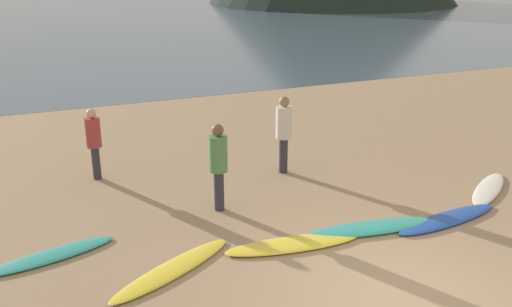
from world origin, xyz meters
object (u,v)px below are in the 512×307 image
(person_2, at_px, (94,138))
(person_1, at_px, (218,160))
(surfboard_4, at_px, (448,219))
(surfboard_1, at_px, (173,269))
(person_0, at_px, (284,128))
(surfboard_3, at_px, (373,227))
(surfboard_0, at_px, (51,256))
(surfboard_2, at_px, (293,244))
(surfboard_5, at_px, (489,189))

(person_2, bearing_deg, person_1, 177.32)
(surfboard_4, height_order, person_2, person_2)
(surfboard_1, height_order, person_0, person_0)
(surfboard_1, xyz_separation_m, person_2, (-0.54, 4.42, 0.92))
(person_2, bearing_deg, surfboard_3, -176.35)
(surfboard_3, distance_m, person_2, 6.24)
(surfboard_0, bearing_deg, surfboard_2, -31.31)
(surfboard_0, height_order, surfboard_5, surfboard_0)
(surfboard_5, bearing_deg, person_0, 109.14)
(surfboard_0, relative_size, surfboard_5, 1.03)
(surfboard_1, xyz_separation_m, surfboard_5, (7.00, 0.51, 0.00))
(person_2, bearing_deg, surfboard_5, -157.39)
(surfboard_3, distance_m, surfboard_5, 3.33)
(person_1, bearing_deg, surfboard_2, 89.45)
(surfboard_4, relative_size, person_0, 1.38)
(surfboard_5, relative_size, person_2, 1.29)
(surfboard_2, relative_size, surfboard_3, 0.95)
(surfboard_2, xyz_separation_m, person_2, (-2.65, 4.45, 0.92))
(surfboard_0, relative_size, person_0, 1.21)
(surfboard_2, xyz_separation_m, surfboard_3, (1.61, -0.03, 0.01))
(surfboard_0, xyz_separation_m, surfboard_5, (8.74, -0.68, -0.00))
(surfboard_1, relative_size, surfboard_3, 0.97)
(person_0, bearing_deg, surfboard_5, 129.62)
(surfboard_3, xyz_separation_m, person_0, (-0.28, 3.22, 1.01))
(surfboard_4, xyz_separation_m, person_1, (-3.78, 2.13, 0.99))
(surfboard_0, relative_size, surfboard_4, 0.88)
(surfboard_2, bearing_deg, surfboard_3, 5.98)
(surfboard_1, height_order, person_2, person_2)
(surfboard_4, distance_m, person_0, 4.01)
(surfboard_3, height_order, surfboard_4, surfboard_3)
(surfboard_1, distance_m, person_2, 4.55)
(surfboard_1, height_order, surfboard_5, surfboard_5)
(surfboard_1, relative_size, person_0, 1.38)
(surfboard_2, relative_size, surfboard_4, 0.99)
(surfboard_3, bearing_deg, surfboard_2, -173.11)
(surfboard_3, bearing_deg, person_1, 148.38)
(surfboard_4, xyz_separation_m, surfboard_5, (1.79, 0.80, -0.00))
(surfboard_2, relative_size, surfboard_5, 1.16)
(surfboard_0, relative_size, person_2, 1.33)
(surfboard_4, xyz_separation_m, person_0, (-1.77, 3.46, 1.02))
(surfboard_2, bearing_deg, surfboard_0, 169.45)
(surfboard_3, relative_size, person_2, 1.58)
(surfboard_1, bearing_deg, surfboard_5, -24.14)
(surfboard_1, xyz_separation_m, person_0, (3.45, 3.17, 1.02))
(surfboard_0, bearing_deg, person_1, -2.28)
(surfboard_2, height_order, person_2, person_2)
(surfboard_1, distance_m, surfboard_4, 5.22)
(surfboard_5, height_order, person_1, person_1)
(person_2, bearing_deg, surfboard_4, -169.30)
(surfboard_2, height_order, person_0, person_0)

